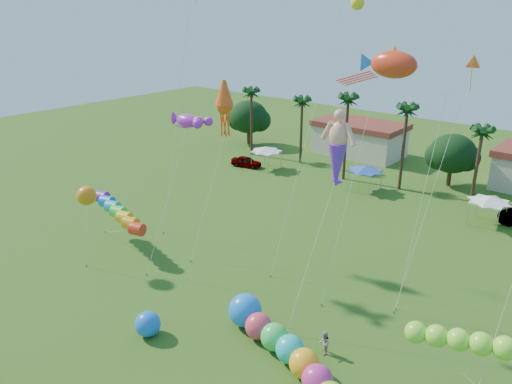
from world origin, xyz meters
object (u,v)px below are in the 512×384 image
Objects in this scene: caterpillar_inflatable at (280,344)px; blue_ball at (148,324)px; car_a at (246,162)px; spectator_b at (324,343)px.

caterpillar_inflatable is 6.42× the size of blue_ball.
car_a is 2.60× the size of spectator_b.
caterpillar_inflatable is at bearing 25.67° from blue_ball.
car_a is 2.42× the size of blue_ball.
car_a is 37.12m from blue_ball.
spectator_b is 11.51m from blue_ball.
spectator_b is at bearing 64.46° from caterpillar_inflatable.
blue_ball is (-8.00, -3.84, -0.10)m from caterpillar_inflatable.
caterpillar_inflatable is (27.10, -27.99, 0.25)m from car_a.
spectator_b reaches higher than car_a.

